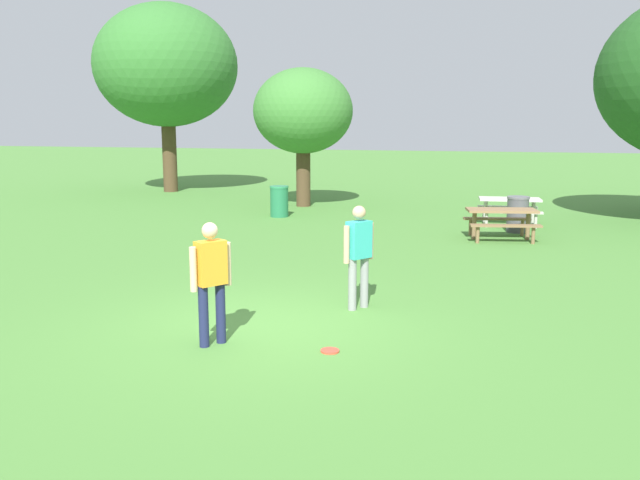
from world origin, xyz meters
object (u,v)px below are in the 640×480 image
at_px(trash_can_beside_table, 279,201).
at_px(tree_tall_left, 166,66).
at_px(person_catcher, 359,250).
at_px(frisbee, 330,351).
at_px(picnic_table_near, 501,217).
at_px(trash_can_further_along, 518,214).
at_px(person_thrower, 211,275).
at_px(tree_broad_center, 303,112).
at_px(picnic_table_far, 509,205).

xyz_separation_m(trash_can_beside_table, tree_tall_left, (-6.96, 5.97, 4.69)).
height_order(person_catcher, frisbee, person_catcher).
xyz_separation_m(picnic_table_near, trash_can_further_along, (0.40, 1.30, -0.08)).
bearing_deg(frisbee, person_thrower, -174.61).
bearing_deg(tree_broad_center, person_catcher, -68.98).
height_order(person_thrower, trash_can_further_along, person_thrower).
distance_m(frisbee, picnic_table_far, 11.97).
bearing_deg(picnic_table_far, trash_can_beside_table, -178.08).
bearing_deg(tree_tall_left, tree_broad_center, -25.09).
bearing_deg(tree_tall_left, frisbee, -56.29).
bearing_deg(trash_can_beside_table, person_thrower, -74.93).
bearing_deg(trash_can_beside_table, frisbee, -67.77).
bearing_deg(trash_can_further_along, person_catcher, -106.40).
xyz_separation_m(trash_can_beside_table, trash_can_further_along, (7.10, -1.04, 0.00)).
height_order(frisbee, picnic_table_near, picnic_table_near).
bearing_deg(person_catcher, tree_broad_center, 111.02).
relative_size(person_thrower, tree_tall_left, 0.21).
relative_size(trash_can_further_along, tree_broad_center, 0.20).
xyz_separation_m(person_thrower, trash_can_beside_table, (-3.14, 11.67, -0.46)).
bearing_deg(picnic_table_near, trash_can_beside_table, 160.79).
xyz_separation_m(trash_can_beside_table, tree_broad_center, (-0.06, 2.74, 2.77)).
bearing_deg(trash_can_further_along, person_thrower, -110.40).
distance_m(trash_can_further_along, tree_tall_left, 16.39).
relative_size(trash_can_beside_table, tree_broad_center, 0.20).
height_order(person_catcher, tree_broad_center, tree_broad_center).
relative_size(person_thrower, picnic_table_near, 0.84).
distance_m(frisbee, tree_tall_left, 21.65).
bearing_deg(tree_tall_left, trash_can_beside_table, -40.62).
distance_m(trash_can_beside_table, tree_tall_left, 10.30).
distance_m(person_catcher, picnic_table_far, 9.95).
relative_size(picnic_table_far, tree_broad_center, 0.39).
bearing_deg(picnic_table_near, person_catcher, -106.24).
xyz_separation_m(picnic_table_near, trash_can_beside_table, (-6.69, 2.33, -0.08)).
bearing_deg(trash_can_further_along, frisbee, -102.82).
height_order(trash_can_beside_table, trash_can_further_along, same).
relative_size(frisbee, trash_can_further_along, 0.25).
relative_size(frisbee, tree_broad_center, 0.05).
height_order(trash_can_further_along, tree_broad_center, tree_broad_center).
distance_m(picnic_table_far, trash_can_beside_table, 6.89).
distance_m(person_catcher, tree_broad_center, 13.27).
height_order(trash_can_further_along, tree_tall_left, tree_tall_left).
bearing_deg(tree_tall_left, person_catcher, -53.10).
distance_m(person_catcher, trash_can_further_along, 8.79).
bearing_deg(picnic_table_near, person_thrower, -110.82).
height_order(person_catcher, trash_can_further_along, person_catcher).
bearing_deg(trash_can_beside_table, person_catcher, -63.95).
bearing_deg(person_catcher, person_thrower, -123.65).
relative_size(picnic_table_far, tree_tall_left, 0.24).
relative_size(person_thrower, picnic_table_far, 0.90).
bearing_deg(trash_can_beside_table, tree_broad_center, 91.36).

